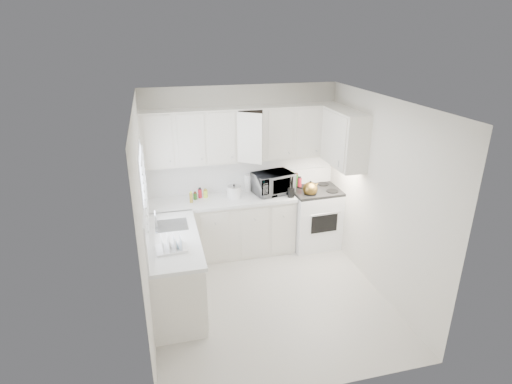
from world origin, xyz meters
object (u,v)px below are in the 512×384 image
object	(u,v)px
stove	(316,209)
dish_rack	(171,242)
tea_kettle	(310,188)
utensil_crock	(291,187)
microwave	(273,181)
rice_cooker	(234,191)

from	to	relation	value
stove	dish_rack	distance (m)	2.77
tea_kettle	utensil_crock	distance (m)	0.31
stove	tea_kettle	size ratio (longest dim) A/B	4.40
utensil_crock	dish_rack	size ratio (longest dim) A/B	0.97
stove	utensil_crock	size ratio (longest dim) A/B	3.62
utensil_crock	microwave	bearing A→B (deg)	133.39
utensil_crock	dish_rack	xyz separation A→B (m)	(-1.88, -1.20, -0.07)
rice_cooker	dish_rack	distance (m)	1.74
rice_cooker	dish_rack	bearing A→B (deg)	-127.54
utensil_crock	dish_rack	distance (m)	2.24
rice_cooker	stove	bearing A→B (deg)	-3.20
rice_cooker	dish_rack	xyz separation A→B (m)	(-1.03, -1.40, -0.01)
rice_cooker	utensil_crock	world-z (taller)	utensil_crock
stove	utensil_crock	world-z (taller)	utensil_crock
tea_kettle	dish_rack	xyz separation A→B (m)	(-2.19, -1.20, -0.02)
stove	tea_kettle	bearing A→B (deg)	-140.92
microwave	dish_rack	distance (m)	2.20
dish_rack	tea_kettle	bearing A→B (deg)	24.23
stove	utensil_crock	distance (m)	0.71
microwave	utensil_crock	world-z (taller)	microwave
tea_kettle	dish_rack	size ratio (longest dim) A/B	0.80
utensil_crock	dish_rack	world-z (taller)	utensil_crock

